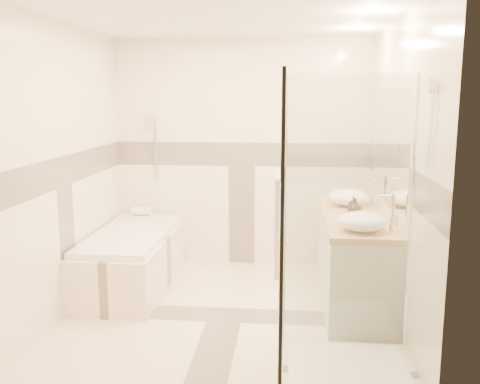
# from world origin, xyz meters

# --- Properties ---
(room) EXTENTS (2.82, 3.02, 2.52)m
(room) POSITION_xyz_m (0.06, 0.01, 1.26)
(room) COLOR beige
(room) RESTS_ON ground
(bathtub) EXTENTS (0.75, 1.70, 0.56)m
(bathtub) POSITION_xyz_m (-1.02, 0.65, 0.31)
(bathtub) COLOR #F4DFC3
(bathtub) RESTS_ON ground
(vanity) EXTENTS (0.58, 1.62, 0.85)m
(vanity) POSITION_xyz_m (1.12, 0.30, 0.43)
(vanity) COLOR white
(vanity) RESTS_ON ground
(shower_enclosure) EXTENTS (0.96, 0.93, 2.04)m
(shower_enclosure) POSITION_xyz_m (0.83, -0.97, 0.51)
(shower_enclosure) COLOR #F4DFC3
(shower_enclosure) RESTS_ON ground
(vessel_sink_near) EXTENTS (0.40, 0.40, 0.16)m
(vessel_sink_near) POSITION_xyz_m (1.10, 0.74, 0.93)
(vessel_sink_near) COLOR white
(vessel_sink_near) RESTS_ON vanity
(vessel_sink_far) EXTENTS (0.38, 0.38, 0.15)m
(vessel_sink_far) POSITION_xyz_m (1.10, -0.26, 0.93)
(vessel_sink_far) COLOR white
(vessel_sink_far) RESTS_ON vanity
(faucet_near) EXTENTS (0.12, 0.03, 0.29)m
(faucet_near) POSITION_xyz_m (1.32, 0.74, 1.02)
(faucet_near) COLOR silver
(faucet_near) RESTS_ON vanity
(faucet_far) EXTENTS (0.12, 0.03, 0.30)m
(faucet_far) POSITION_xyz_m (1.32, -0.26, 1.02)
(faucet_far) COLOR silver
(faucet_far) RESTS_ON vanity
(amenity_bottle_a) EXTENTS (0.09, 0.09, 0.16)m
(amenity_bottle_a) POSITION_xyz_m (1.10, 0.36, 0.93)
(amenity_bottle_a) COLOR black
(amenity_bottle_a) RESTS_ON vanity
(amenity_bottle_b) EXTENTS (0.13, 0.13, 0.16)m
(amenity_bottle_b) POSITION_xyz_m (1.10, 0.26, 0.93)
(amenity_bottle_b) COLOR black
(amenity_bottle_b) RESTS_ON vanity
(folded_towels) EXTENTS (0.15, 0.24, 0.08)m
(folded_towels) POSITION_xyz_m (1.10, 0.95, 0.89)
(folded_towels) COLOR white
(folded_towels) RESTS_ON vanity
(rolled_towel) EXTENTS (0.22, 0.10, 0.10)m
(rolled_towel) POSITION_xyz_m (-1.12, 1.37, 0.61)
(rolled_towel) COLOR white
(rolled_towel) RESTS_ON bathtub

